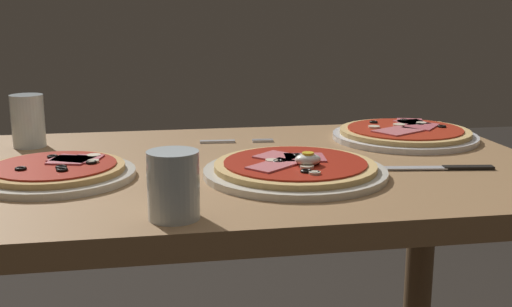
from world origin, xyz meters
The scene contains 8 objects.
dining_table centered at (0.00, 0.00, 0.63)m, with size 1.27×0.71×0.76m.
pizza_foreground centered at (0.15, -0.10, 0.77)m, with size 0.32×0.32×0.05m.
pizza_across_left centered at (-0.25, -0.05, 0.77)m, with size 0.27×0.27×0.03m.
pizza_across_right centered at (0.46, 0.16, 0.77)m, with size 0.31×0.31×0.03m.
water_glass_near centered at (-0.07, -0.29, 0.80)m, with size 0.07×0.07×0.09m.
water_glass_far centered at (-0.34, 0.22, 0.81)m, with size 0.07×0.07×0.11m.
fork centered at (0.08, 0.19, 0.76)m, with size 0.16×0.03×0.00m.
knife centered at (0.43, -0.11, 0.76)m, with size 0.20×0.05×0.01m.
Camera 1 is at (-0.10, -1.13, 1.04)m, focal length 44.54 mm.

